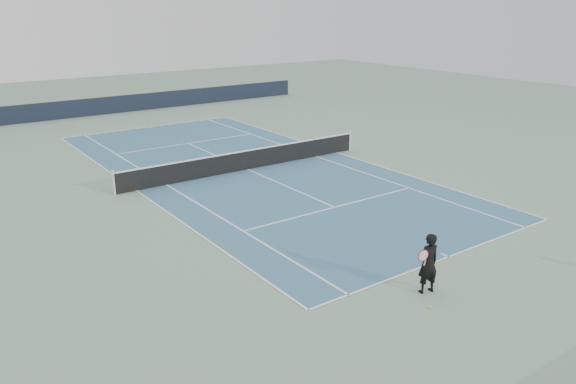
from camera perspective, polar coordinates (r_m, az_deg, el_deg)
ground at (r=26.65m, az=-4.11°, el=2.28°), size 80.00×80.00×0.00m
court_surface at (r=26.65m, az=-4.11°, el=2.29°), size 10.97×23.77×0.01m
tennis_net at (r=26.51m, az=-4.14°, el=3.33°), size 12.90×0.10×1.07m
windscreen_far at (r=42.48m, az=-17.01°, el=8.50°), size 30.00×0.25×1.20m
tennis_player at (r=15.61m, az=14.04°, el=-7.03°), size 0.81×0.58×1.72m
tennis_ball at (r=15.21m, az=14.25°, el=-11.29°), size 0.06×0.06×0.06m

